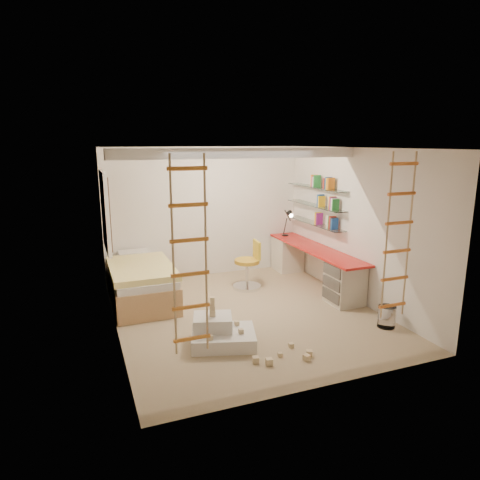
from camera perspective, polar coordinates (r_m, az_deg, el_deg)
name	(u,v)px	position (r m, az deg, el deg)	size (l,w,h in m)	color
floor	(247,314)	(6.95, 0.90, -9.80)	(4.50, 4.50, 0.00)	#998462
ceiling_beam	(240,153)	(6.69, 0.00, 11.51)	(4.00, 0.18, 0.16)	white
window_frame	(105,211)	(7.54, -17.55, 3.66)	(0.06, 1.15, 1.35)	white
window_blind	(108,211)	(7.55, -17.24, 3.69)	(0.02, 1.00, 1.20)	#4C2D1E
rope_ladder_left	(190,257)	(4.48, -6.71, -2.31)	(0.41, 0.04, 2.13)	orange
rope_ladder_right	(398,237)	(5.75, 20.32, 0.36)	(0.41, 0.04, 2.13)	orange
waste_bin	(387,317)	(6.79, 18.96, -9.64)	(0.26, 0.26, 0.32)	white
desk	(313,265)	(8.28, 9.76, -3.27)	(0.56, 2.80, 0.75)	red
shelves	(315,205)	(8.35, 10.01, 4.56)	(0.25, 1.80, 0.71)	white
bed	(141,282)	(7.60, -13.09, -5.47)	(1.02, 2.00, 0.69)	#AD7F51
task_lamp	(289,219)	(8.91, 6.53, 2.82)	(0.14, 0.36, 0.57)	black
swivel_chair	(248,271)	(8.01, 1.12, -4.15)	(0.58, 0.58, 0.90)	gold
play_platform	(220,333)	(5.95, -2.64, -12.32)	(1.00, 0.88, 0.38)	silver
toy_blocks	(252,335)	(5.74, 1.59, -12.58)	(1.23, 1.01, 0.65)	#CCB284
books	(316,199)	(8.33, 10.04, 5.44)	(0.14, 0.64, 0.92)	#194CA5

